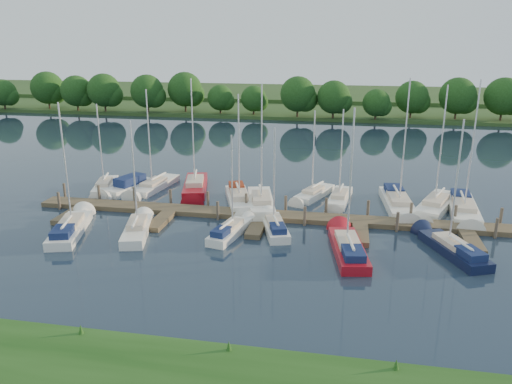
% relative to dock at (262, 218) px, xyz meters
% --- Properties ---
extents(ground, '(260.00, 260.00, 0.00)m').
position_rel_dock_xyz_m(ground, '(0.00, -7.31, -0.20)').
color(ground, '#1B2737').
rests_on(ground, ground).
extents(dock, '(40.00, 6.00, 0.40)m').
position_rel_dock_xyz_m(dock, '(0.00, 0.00, 0.00)').
color(dock, brown).
rests_on(dock, ground).
extents(mooring_pilings, '(38.24, 2.84, 2.00)m').
position_rel_dock_xyz_m(mooring_pilings, '(0.00, 1.13, 0.40)').
color(mooring_pilings, '#473D33').
rests_on(mooring_pilings, ground).
extents(far_shore, '(180.00, 30.00, 0.60)m').
position_rel_dock_xyz_m(far_shore, '(0.00, 67.69, 0.10)').
color(far_shore, '#224018').
rests_on(far_shore, ground).
extents(distant_hill, '(220.00, 40.00, 1.40)m').
position_rel_dock_xyz_m(distant_hill, '(0.00, 92.69, 0.50)').
color(distant_hill, '#3A5826').
rests_on(distant_hill, ground).
extents(treeline, '(145.09, 10.25, 8.16)m').
position_rel_dock_xyz_m(treeline, '(-0.42, 55.31, 3.96)').
color(treeline, '#38281C').
rests_on(treeline, ground).
extents(sailboat_n_0, '(3.19, 6.95, 8.96)m').
position_rel_dock_xyz_m(sailboat_n_0, '(-16.79, 5.48, 0.08)').
color(sailboat_n_0, white).
rests_on(sailboat_n_0, ground).
extents(motorboat, '(3.68, 6.56, 1.89)m').
position_rel_dock_xyz_m(motorboat, '(-14.31, 5.64, 0.18)').
color(motorboat, white).
rests_on(motorboat, ground).
extents(sailboat_n_2, '(2.89, 8.21, 10.22)m').
position_rel_dock_xyz_m(sailboat_n_2, '(-12.19, 6.67, 0.06)').
color(sailboat_n_2, white).
rests_on(sailboat_n_2, ground).
extents(sailboat_n_3, '(3.85, 8.94, 11.41)m').
position_rel_dock_xyz_m(sailboat_n_3, '(-7.92, 6.96, 0.09)').
color(sailboat_n_3, maroon).
rests_on(sailboat_n_3, ground).
extents(sailboat_n_4, '(3.94, 8.03, 10.42)m').
position_rel_dock_xyz_m(sailboat_n_4, '(-2.76, 3.67, 0.14)').
color(sailboat_n_4, white).
rests_on(sailboat_n_4, ground).
extents(sailboat_n_5, '(3.76, 8.91, 11.25)m').
position_rel_dock_xyz_m(sailboat_n_5, '(-0.60, 3.11, 0.08)').
color(sailboat_n_5, white).
rests_on(sailboat_n_5, ground).
extents(sailboat_n_6, '(3.61, 6.62, 8.58)m').
position_rel_dock_xyz_m(sailboat_n_6, '(3.71, 6.95, 0.07)').
color(sailboat_n_6, white).
rests_on(sailboat_n_6, ground).
extents(sailboat_n_7, '(2.30, 6.99, 8.93)m').
position_rel_dock_xyz_m(sailboat_n_7, '(6.20, 5.90, 0.07)').
color(sailboat_n_7, white).
rests_on(sailboat_n_7, ground).
extents(sailboat_n_8, '(2.89, 9.38, 11.79)m').
position_rel_dock_xyz_m(sailboat_n_8, '(11.37, 5.28, 0.13)').
color(sailboat_n_8, white).
rests_on(sailboat_n_8, ground).
extents(sailboat_n_9, '(4.83, 8.73, 11.25)m').
position_rel_dock_xyz_m(sailboat_n_9, '(14.54, 5.39, 0.08)').
color(sailboat_n_9, white).
rests_on(sailboat_n_9, ground).
extents(sailboat_n_10, '(2.86, 9.41, 11.76)m').
position_rel_dock_xyz_m(sailboat_n_10, '(16.76, 4.76, 0.11)').
color(sailboat_n_10, white).
rests_on(sailboat_n_10, ground).
extents(sailboat_s_0, '(3.78, 8.20, 10.41)m').
position_rel_dock_xyz_m(sailboat_s_0, '(-14.07, -5.48, 0.12)').
color(sailboat_s_0, white).
rests_on(sailboat_s_0, ground).
extents(sailboat_s_1, '(3.12, 7.02, 9.17)m').
position_rel_dock_xyz_m(sailboat_s_1, '(-8.88, -4.79, 0.09)').
color(sailboat_s_1, white).
rests_on(sailboat_s_1, ground).
extents(sailboat_s_2, '(2.54, 6.25, 8.07)m').
position_rel_dock_xyz_m(sailboat_s_2, '(-1.76, -3.74, 0.12)').
color(sailboat_s_2, white).
rests_on(sailboat_s_2, ground).
extents(sailboat_s_3, '(3.15, 6.53, 8.42)m').
position_rel_dock_xyz_m(sailboat_s_3, '(1.38, -2.17, 0.12)').
color(sailboat_s_3, white).
rests_on(sailboat_s_3, ground).
extents(sailboat_s_4, '(3.07, 8.33, 10.49)m').
position_rel_dock_xyz_m(sailboat_s_4, '(7.07, -5.34, 0.12)').
color(sailboat_s_4, maroon).
rests_on(sailboat_s_4, ground).
extents(sailboat_s_5, '(4.20, 7.52, 9.73)m').
position_rel_dock_xyz_m(sailboat_s_5, '(14.25, -4.13, 0.12)').
color(sailboat_s_5, black).
rests_on(sailboat_s_5, ground).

